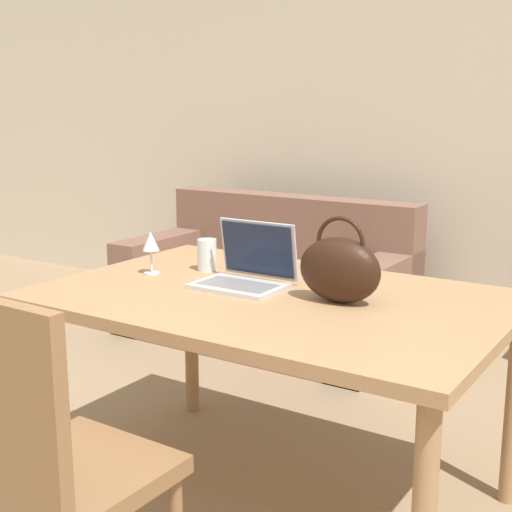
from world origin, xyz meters
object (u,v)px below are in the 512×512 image
(couch, at_px, (267,291))
(wine_glass, at_px, (151,243))
(laptop, at_px, (248,269))
(chair, at_px, (47,456))
(drinking_glass, at_px, (207,255))
(handbag, at_px, (340,269))

(couch, height_order, wine_glass, wine_glass)
(laptop, xyz_separation_m, wine_glass, (-0.39, -0.05, 0.06))
(chair, xyz_separation_m, drinking_glass, (-0.25, 1.01, 0.30))
(chair, xyz_separation_m, wine_glass, (-0.39, 0.86, 0.36))
(wine_glass, distance_m, handbag, 0.75)
(wine_glass, bearing_deg, drinking_glass, 47.64)
(couch, height_order, laptop, laptop)
(wine_glass, bearing_deg, chair, -65.36)
(handbag, bearing_deg, drinking_glass, 168.33)
(drinking_glass, height_order, handbag, handbag)
(drinking_glass, bearing_deg, laptop, -22.01)
(chair, xyz_separation_m, couch, (-0.84, 2.37, -0.23))
(drinking_glass, height_order, wine_glass, wine_glass)
(chair, xyz_separation_m, handbag, (0.36, 0.88, 0.35))
(laptop, relative_size, handbag, 1.10)
(wine_glass, bearing_deg, couch, 106.31)
(laptop, xyz_separation_m, handbag, (0.36, -0.03, 0.05))
(couch, bearing_deg, chair, -70.58)
(chair, bearing_deg, wine_glass, 115.83)
(laptop, xyz_separation_m, drinking_glass, (-0.25, 0.10, 0.00))
(laptop, height_order, wine_glass, laptop)
(chair, bearing_deg, drinking_glass, 105.21)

